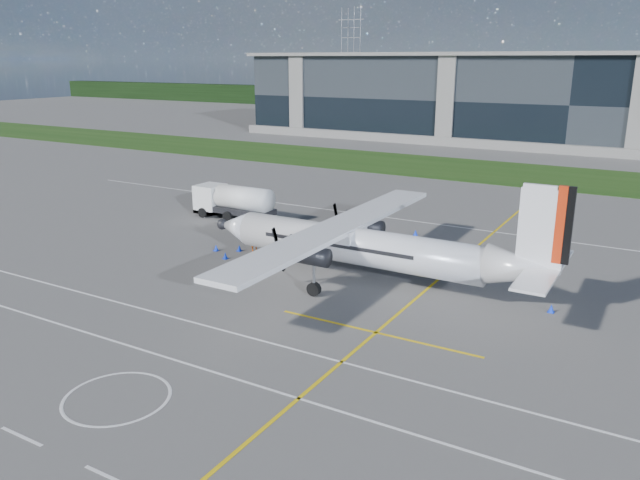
{
  "coord_description": "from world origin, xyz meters",
  "views": [
    {
      "loc": [
        16.14,
        -34.7,
        14.44
      ],
      "look_at": [
        -3.81,
        -0.43,
        2.9
      ],
      "focal_mm": 35.0,
      "sensor_mm": 36.0,
      "label": 1
    }
  ],
  "objects_px": {
    "turboprop_aircraft": "(369,226)",
    "safety_cone_nose_port": "(225,256)",
    "pylon_west": "(351,57)",
    "baggage_tug": "(308,243)",
    "safety_cone_nose_stbd": "(239,248)",
    "safety_cone_tail": "(551,308)",
    "ground_crew_person": "(254,238)",
    "safety_cone_stbdwing": "(415,233)",
    "fuel_tanker_truck": "(229,201)",
    "safety_cone_fwd": "(216,248)"
  },
  "relations": [
    {
      "from": "pylon_west",
      "to": "ground_crew_person",
      "type": "distance_m",
      "value": 162.67
    },
    {
      "from": "turboprop_aircraft",
      "to": "safety_cone_tail",
      "type": "bearing_deg",
      "value": 3.72
    },
    {
      "from": "safety_cone_nose_stbd",
      "to": "fuel_tanker_truck",
      "type": "bearing_deg",
      "value": 132.11
    },
    {
      "from": "baggage_tug",
      "to": "safety_cone_fwd",
      "type": "distance_m",
      "value": 7.35
    },
    {
      "from": "safety_cone_fwd",
      "to": "safety_cone_stbdwing",
      "type": "bearing_deg",
      "value": 45.38
    },
    {
      "from": "safety_cone_tail",
      "to": "baggage_tug",
      "type": "bearing_deg",
      "value": 172.8
    },
    {
      "from": "fuel_tanker_truck",
      "to": "ground_crew_person",
      "type": "distance_m",
      "value": 11.17
    },
    {
      "from": "pylon_west",
      "to": "turboprop_aircraft",
      "type": "height_order",
      "value": "pylon_west"
    },
    {
      "from": "safety_cone_nose_stbd",
      "to": "turboprop_aircraft",
      "type": "bearing_deg",
      "value": -6.36
    },
    {
      "from": "safety_cone_tail",
      "to": "turboprop_aircraft",
      "type": "bearing_deg",
      "value": -176.28
    },
    {
      "from": "fuel_tanker_truck",
      "to": "safety_cone_stbdwing",
      "type": "height_order",
      "value": "fuel_tanker_truck"
    },
    {
      "from": "safety_cone_fwd",
      "to": "safety_cone_nose_port",
      "type": "distance_m",
      "value": 2.28
    },
    {
      "from": "safety_cone_tail",
      "to": "safety_cone_fwd",
      "type": "distance_m",
      "value": 25.09
    },
    {
      "from": "ground_crew_person",
      "to": "safety_cone_nose_port",
      "type": "bearing_deg",
      "value": -166.68
    },
    {
      "from": "pylon_west",
      "to": "baggage_tug",
      "type": "xyz_separation_m",
      "value": [
        72.48,
        -145.88,
        -14.02
      ]
    },
    {
      "from": "safety_cone_nose_port",
      "to": "pylon_west",
      "type": "bearing_deg",
      "value": 114.28
    },
    {
      "from": "safety_cone_stbdwing",
      "to": "safety_cone_nose_port",
      "type": "distance_m",
      "value": 16.55
    },
    {
      "from": "turboprop_aircraft",
      "to": "safety_cone_nose_stbd",
      "type": "distance_m",
      "value": 12.4
    },
    {
      "from": "safety_cone_stbdwing",
      "to": "turboprop_aircraft",
      "type": "bearing_deg",
      "value": -82.87
    },
    {
      "from": "ground_crew_person",
      "to": "safety_cone_nose_port",
      "type": "height_order",
      "value": "ground_crew_person"
    },
    {
      "from": "turboprop_aircraft",
      "to": "safety_cone_fwd",
      "type": "bearing_deg",
      "value": 178.06
    },
    {
      "from": "pylon_west",
      "to": "ground_crew_person",
      "type": "xyz_separation_m",
      "value": [
        68.28,
        -146.99,
        -13.95
      ]
    },
    {
      "from": "turboprop_aircraft",
      "to": "ground_crew_person",
      "type": "relative_size",
      "value": 12.28
    },
    {
      "from": "safety_cone_nose_port",
      "to": "baggage_tug",
      "type": "bearing_deg",
      "value": 38.1
    },
    {
      "from": "turboprop_aircraft",
      "to": "safety_cone_fwd",
      "type": "relative_size",
      "value": 51.75
    },
    {
      "from": "turboprop_aircraft",
      "to": "safety_cone_tail",
      "type": "height_order",
      "value": "turboprop_aircraft"
    },
    {
      "from": "fuel_tanker_truck",
      "to": "safety_cone_nose_stbd",
      "type": "bearing_deg",
      "value": -47.89
    },
    {
      "from": "turboprop_aircraft",
      "to": "ground_crew_person",
      "type": "xyz_separation_m",
      "value": [
        -10.76,
        1.96,
        -2.83
      ]
    },
    {
      "from": "fuel_tanker_truck",
      "to": "pylon_west",
      "type": "bearing_deg",
      "value": 113.25
    },
    {
      "from": "safety_cone_nose_stbd",
      "to": "safety_cone_tail",
      "type": "xyz_separation_m",
      "value": [
        23.47,
        -0.55,
        0.0
      ]
    },
    {
      "from": "safety_cone_stbdwing",
      "to": "fuel_tanker_truck",
      "type": "bearing_deg",
      "value": -170.09
    },
    {
      "from": "turboprop_aircraft",
      "to": "safety_cone_stbdwing",
      "type": "xyz_separation_m",
      "value": [
        -1.56,
        12.45,
        -3.63
      ]
    },
    {
      "from": "safety_cone_nose_stbd",
      "to": "safety_cone_stbdwing",
      "type": "xyz_separation_m",
      "value": [
        10.22,
        11.14,
        0.0
      ]
    },
    {
      "from": "turboprop_aircraft",
      "to": "safety_cone_nose_port",
      "type": "height_order",
      "value": "turboprop_aircraft"
    },
    {
      "from": "pylon_west",
      "to": "safety_cone_nose_stbd",
      "type": "distance_m",
      "value": 162.91
    },
    {
      "from": "pylon_west",
      "to": "safety_cone_nose_stbd",
      "type": "bearing_deg",
      "value": -65.5
    },
    {
      "from": "safety_cone_stbdwing",
      "to": "safety_cone_nose_port",
      "type": "relative_size",
      "value": 1.0
    },
    {
      "from": "baggage_tug",
      "to": "safety_cone_nose_port",
      "type": "bearing_deg",
      "value": -141.9
    },
    {
      "from": "safety_cone_tail",
      "to": "pylon_west",
      "type": "bearing_deg",
      "value": 121.48
    },
    {
      "from": "safety_cone_tail",
      "to": "safety_cone_nose_port",
      "type": "bearing_deg",
      "value": -176.18
    },
    {
      "from": "baggage_tug",
      "to": "safety_cone_tail",
      "type": "distance_m",
      "value": 18.42
    },
    {
      "from": "safety_cone_stbdwing",
      "to": "ground_crew_person",
      "type": "bearing_deg",
      "value": -131.25
    },
    {
      "from": "ground_crew_person",
      "to": "safety_cone_nose_stbd",
      "type": "bearing_deg",
      "value": 150.54
    },
    {
      "from": "safety_cone_stbdwing",
      "to": "safety_cone_fwd",
      "type": "relative_size",
      "value": 1.0
    },
    {
      "from": "safety_cone_stbdwing",
      "to": "safety_cone_nose_port",
      "type": "xyz_separation_m",
      "value": [
        -9.93,
        -13.24,
        0.0
      ]
    },
    {
      "from": "fuel_tanker_truck",
      "to": "safety_cone_nose_stbd",
      "type": "height_order",
      "value": "fuel_tanker_truck"
    },
    {
      "from": "ground_crew_person",
      "to": "safety_cone_fwd",
      "type": "bearing_deg",
      "value": 147.84
    },
    {
      "from": "baggage_tug",
      "to": "safety_cone_nose_stbd",
      "type": "height_order",
      "value": "baggage_tug"
    },
    {
      "from": "safety_cone_tail",
      "to": "safety_cone_nose_port",
      "type": "height_order",
      "value": "same"
    },
    {
      "from": "turboprop_aircraft",
      "to": "baggage_tug",
      "type": "distance_m",
      "value": 7.81
    }
  ]
}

